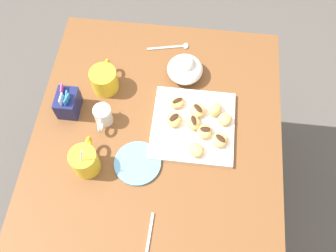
{
  "coord_description": "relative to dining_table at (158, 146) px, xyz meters",
  "views": [
    {
      "loc": [
        -0.55,
        -0.1,
        1.81
      ],
      "look_at": [
        0.01,
        -0.04,
        0.72
      ],
      "focal_mm": 38.9,
      "sensor_mm": 36.0,
      "label": 1
    }
  ],
  "objects": [
    {
      "name": "ground_plane",
      "position": [
        0.0,
        0.0,
        -0.58
      ],
      "size": [
        8.0,
        8.0,
        0.0
      ],
      "primitive_type": "plane",
      "color": "#514C47"
    },
    {
      "name": "dining_table",
      "position": [
        0.0,
        0.0,
        0.0
      ],
      "size": [
        0.95,
        0.84,
        0.7
      ],
      "color": "brown",
      "rests_on": "ground_plane"
    },
    {
      "name": "pastry_plate_square",
      "position": [
        0.03,
        -0.12,
        0.14
      ],
      "size": [
        0.28,
        0.28,
        0.02
      ],
      "primitive_type": "cube",
      "color": "white",
      "rests_on": "dining_table"
    },
    {
      "name": "coffee_mug_yellow_left",
      "position": [
        -0.15,
        0.21,
        0.18
      ],
      "size": [
        0.13,
        0.09,
        0.15
      ],
      "color": "yellow",
      "rests_on": "dining_table"
    },
    {
      "name": "coffee_mug_yellow_right",
      "position": [
        0.16,
        0.21,
        0.18
      ],
      "size": [
        0.13,
        0.09,
        0.09
      ],
      "color": "yellow",
      "rests_on": "dining_table"
    },
    {
      "name": "cream_pitcher_white",
      "position": [
        0.02,
        0.19,
        0.17
      ],
      "size": [
        0.1,
        0.06,
        0.07
      ],
      "color": "white",
      "rests_on": "dining_table"
    },
    {
      "name": "sugar_caddy",
      "position": [
        0.05,
        0.31,
        0.17
      ],
      "size": [
        0.09,
        0.07,
        0.11
      ],
      "color": "#191E51",
      "rests_on": "dining_table"
    },
    {
      "name": "ice_cream_bowl",
      "position": [
        0.24,
        -0.07,
        0.17
      ],
      "size": [
        0.13,
        0.13,
        0.1
      ],
      "color": "white",
      "rests_on": "dining_table"
    },
    {
      "name": "saucer_sky_left",
      "position": [
        -0.13,
        0.05,
        0.13
      ],
      "size": [
        0.15,
        0.15,
        0.01
      ],
      "primitive_type": "cylinder",
      "color": "#66A8DB",
      "rests_on": "dining_table"
    },
    {
      "name": "loose_spoon_near_saucer",
      "position": [
        0.36,
        -0.02,
        0.13
      ],
      "size": [
        0.05,
        0.16,
        0.01
      ],
      "color": "silver",
      "rests_on": "dining_table"
    },
    {
      "name": "loose_spoon_by_plate",
      "position": [
        -0.38,
        -0.02,
        0.13
      ],
      "size": [
        0.16,
        0.02,
        0.01
      ],
      "color": "silver",
      "rests_on": "dining_table"
    },
    {
      "name": "beignet_0",
      "position": [
        0.09,
        -0.19,
        0.16
      ],
      "size": [
        0.07,
        0.06,
        0.04
      ],
      "primitive_type": "ellipsoid",
      "rotation": [
        0.0,
        0.0,
        4.15
      ],
      "color": "#E5B260",
      "rests_on": "pastry_plate_square"
    },
    {
      "name": "beignet_1",
      "position": [
        -0.0,
        -0.16,
        0.16
      ],
      "size": [
        0.07,
        0.06,
        0.03
      ],
      "primitive_type": "ellipsoid",
      "rotation": [
        0.0,
        0.0,
        4.41
      ],
      "color": "#E5B260",
      "rests_on": "pastry_plate_square"
    },
    {
      "name": "chocolate_drizzle_1",
      "position": [
        -0.0,
        -0.16,
        0.18
      ],
      "size": [
        0.02,
        0.04,
        0.0
      ],
      "primitive_type": "ellipsoid",
      "rotation": [
        0.0,
        0.0,
        4.79
      ],
      "color": "#381E11",
      "rests_on": "beignet_1"
    },
    {
      "name": "beignet_2",
      "position": [
        0.03,
        -0.12,
        0.16
      ],
      "size": [
        0.06,
        0.06,
        0.03
      ],
      "primitive_type": "ellipsoid",
      "rotation": [
        0.0,
        0.0,
        0.3
      ],
      "color": "#E5B260",
      "rests_on": "pastry_plate_square"
    },
    {
      "name": "chocolate_drizzle_2",
      "position": [
        0.03,
        -0.12,
        0.18
      ],
      "size": [
        0.04,
        0.02,
        0.0
      ],
      "primitive_type": "ellipsoid",
      "rotation": [
        0.0,
        0.0,
        0.24
      ],
      "color": "#381E11",
      "rests_on": "beignet_2"
    },
    {
      "name": "beignet_3",
      "position": [
        -0.03,
        -0.21,
        0.16
      ],
      "size": [
        0.07,
        0.07,
        0.03
      ],
      "primitive_type": "ellipsoid",
      "rotation": [
        0.0,
        0.0,
        0.49
      ],
      "color": "#E5B260",
      "rests_on": "pastry_plate_square"
    },
    {
      "name": "chocolate_drizzle_3",
      "position": [
        -0.03,
        -0.21,
        0.18
      ],
      "size": [
        0.04,
        0.04,
        0.0
      ],
      "primitive_type": "ellipsoid",
      "rotation": [
        0.0,
        0.0,
        0.96
      ],
      "color": "#381E11",
      "rests_on": "beignet_3"
    },
    {
      "name": "beignet_4",
      "position": [
        0.05,
        -0.22,
        0.16
      ],
      "size": [
        0.07,
        0.07,
        0.03
      ],
      "primitive_type": "ellipsoid",
      "rotation": [
        0.0,
        0.0,
        4.14
      ],
      "color": "#E5B260",
      "rests_on": "pastry_plate_square"
    },
    {
      "name": "beignet_5",
      "position": [
        0.1,
        -0.06,
        0.16
      ],
      "size": [
        0.07,
        0.07,
        0.03
      ],
      "primitive_type": "ellipsoid",
      "rotation": [
        0.0,
        0.0,
        5.25
      ],
      "color": "#E5B260",
      "rests_on": "pastry_plate_square"
    },
    {
      "name": "chocolate_drizzle_5",
      "position": [
        0.1,
        -0.06,
        0.17
      ],
      "size": [
        0.03,
        0.04,
        0.0
      ],
      "primitive_type": "ellipsoid",
      "rotation": [
        0.0,
        0.0,
        5.33
      ],
      "color": "#381E11",
      "rests_on": "beignet_5"
    },
    {
      "name": "beignet_6",
      "position": [
        -0.07,
        -0.14,
        0.16
      ],
      "size": [
        0.07,
        0.07,
        0.03
      ],
      "primitive_type": "ellipsoid",
      "rotation": [
        0.0,
        0.0,
        0.69
      ],
      "color": "#E5B260",
      "rests_on": "pastry_plate_square"
    },
    {
      "name": "beignet_7",
      "position": [
        0.03,
        -0.05,
        0.16
      ],
      "size": [
        0.08,
        0.07,
        0.03
      ],
      "primitive_type": "ellipsoid",
      "rotation": [
        0.0,
        0.0,
        2.54
      ],
      "color": "#E5B260",
      "rests_on": "pastry_plate_square"
    },
    {
      "name": "chocolate_drizzle_7",
      "position": [
        0.03,
        -0.05,
        0.18
      ],
      "size": [
        0.04,
        0.04,
        0.0
      ],
      "primitive_type": "ellipsoid",
      "rotation": [
        0.0,
        0.0,
        2.41
      ],
      "color": "#381E11",
      "rests_on": "beignet_7"
    },
    {
      "name": "beignet_8",
      "position": [
        0.08,
        -0.13,
        0.16
      ],
      "size": [
        0.07,
        0.07,
        0.03
      ],
      "primitive_type": "ellipsoid",
      "rotation": [
        0.0,
        0.0,
        1.06
      ],
      "color": "#E5B260",
      "rests_on": "pastry_plate_square"
    },
    {
      "name": "chocolate_drizzle_8",
      "position": [
        0.08,
        -0.13,
        0.18
      ],
      "size": [
        0.04,
        0.04,
        0.0
      ],
      "primitive_type": "ellipsoid",
      "rotation": [
        0.0,
        0.0,
        0.75
      ],
      "color": "#381E11",
      "rests_on": "beignet_8"
    }
  ]
}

